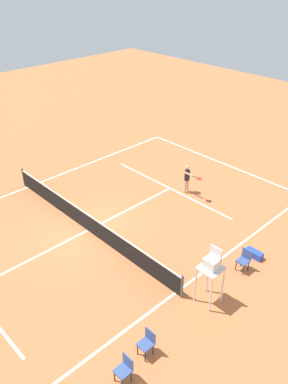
% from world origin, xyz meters
% --- Properties ---
extents(ground_plane, '(60.00, 60.00, 0.00)m').
position_xyz_m(ground_plane, '(0.00, 0.00, 0.00)').
color(ground_plane, '#C66B3D').
extents(court_lines, '(11.19, 20.58, 0.01)m').
position_xyz_m(court_lines, '(0.00, 0.00, 0.00)').
color(court_lines, white).
rests_on(court_lines, ground).
extents(tennis_net, '(11.79, 0.10, 1.07)m').
position_xyz_m(tennis_net, '(0.00, 0.00, 0.50)').
color(tennis_net, '#4C4C51').
rests_on(tennis_net, ground).
extents(player_serving, '(1.24, 0.55, 1.61)m').
position_xyz_m(player_serving, '(-0.92, -5.97, 0.95)').
color(player_serving, '#D8A884').
rests_on(player_serving, ground).
extents(tennis_ball, '(0.07, 0.07, 0.07)m').
position_xyz_m(tennis_ball, '(-2.17, -5.33, 0.03)').
color(tennis_ball, '#CCE033').
rests_on(tennis_ball, ground).
extents(umpire_chair, '(0.80, 0.80, 2.41)m').
position_xyz_m(umpire_chair, '(-6.62, -0.59, 1.61)').
color(umpire_chair, silver).
rests_on(umpire_chair, ground).
extents(courtside_chair_near, '(0.44, 0.46, 0.95)m').
position_xyz_m(courtside_chair_near, '(-6.70, 2.64, 0.53)').
color(courtside_chair_near, '#262626').
rests_on(courtside_chair_near, ground).
extents(courtside_chair_mid, '(0.44, 0.46, 0.95)m').
position_xyz_m(courtside_chair_mid, '(-6.55, -2.97, 0.53)').
color(courtside_chair_mid, '#262626').
rests_on(courtside_chair_mid, ground).
extents(courtside_chair_far, '(0.44, 0.46, 0.95)m').
position_xyz_m(courtside_chair_far, '(-6.91, 3.77, 0.53)').
color(courtside_chair_far, '#262626').
rests_on(courtside_chair_far, ground).
extents(equipment_bag, '(0.76, 0.32, 0.30)m').
position_xyz_m(equipment_bag, '(-6.42, -3.99, 0.15)').
color(equipment_bag, '#2647B7').
rests_on(equipment_bag, ground).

